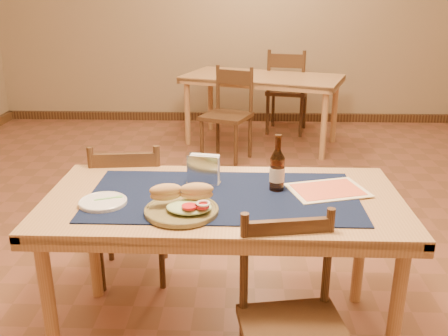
{
  "coord_description": "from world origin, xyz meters",
  "views": [
    {
      "loc": [
        0.08,
        -2.86,
        1.63
      ],
      "look_at": [
        0.0,
        -0.7,
        0.85
      ],
      "focal_mm": 40.0,
      "sensor_mm": 36.0,
      "label": 1
    }
  ],
  "objects_px": {
    "sandwich_plate": "(183,205)",
    "beer_bottle": "(277,170)",
    "napkin_holder": "(204,170)",
    "chair_main_far": "(131,208)",
    "back_table": "(262,83)",
    "main_table": "(223,213)",
    "chair_main_near": "(293,324)"
  },
  "relations": [
    {
      "from": "beer_bottle",
      "to": "chair_main_far",
      "type": "bearing_deg",
      "value": 150.97
    },
    {
      "from": "back_table",
      "to": "napkin_holder",
      "type": "relative_size",
      "value": 10.91
    },
    {
      "from": "main_table",
      "to": "sandwich_plate",
      "type": "bearing_deg",
      "value": -130.48
    },
    {
      "from": "chair_main_near",
      "to": "sandwich_plate",
      "type": "relative_size",
      "value": 2.73
    },
    {
      "from": "beer_bottle",
      "to": "napkin_holder",
      "type": "height_order",
      "value": "beer_bottle"
    },
    {
      "from": "sandwich_plate",
      "to": "napkin_holder",
      "type": "bearing_deg",
      "value": 79.8
    },
    {
      "from": "chair_main_near",
      "to": "beer_bottle",
      "type": "bearing_deg",
      "value": 93.94
    },
    {
      "from": "sandwich_plate",
      "to": "beer_bottle",
      "type": "bearing_deg",
      "value": 33.19
    },
    {
      "from": "back_table",
      "to": "sandwich_plate",
      "type": "xyz_separation_m",
      "value": [
        -0.46,
        -3.47,
        0.12
      ]
    },
    {
      "from": "chair_main_near",
      "to": "sandwich_plate",
      "type": "distance_m",
      "value": 0.64
    },
    {
      "from": "sandwich_plate",
      "to": "back_table",
      "type": "bearing_deg",
      "value": 82.5
    },
    {
      "from": "main_table",
      "to": "sandwich_plate",
      "type": "relative_size",
      "value": 5.18
    },
    {
      "from": "chair_main_far",
      "to": "sandwich_plate",
      "type": "bearing_deg",
      "value": -60.98
    },
    {
      "from": "back_table",
      "to": "sandwich_plate",
      "type": "height_order",
      "value": "sandwich_plate"
    },
    {
      "from": "napkin_holder",
      "to": "back_table",
      "type": "bearing_deg",
      "value": 82.78
    },
    {
      "from": "back_table",
      "to": "chair_main_far",
      "type": "distance_m",
      "value": 2.9
    },
    {
      "from": "chair_main_near",
      "to": "napkin_holder",
      "type": "bearing_deg",
      "value": 121.11
    },
    {
      "from": "napkin_holder",
      "to": "sandwich_plate",
      "type": "bearing_deg",
      "value": -100.2
    },
    {
      "from": "sandwich_plate",
      "to": "beer_bottle",
      "type": "xyz_separation_m",
      "value": [
        0.4,
        0.26,
        0.06
      ]
    },
    {
      "from": "beer_bottle",
      "to": "sandwich_plate",
      "type": "bearing_deg",
      "value": -146.81
    },
    {
      "from": "back_table",
      "to": "beer_bottle",
      "type": "height_order",
      "value": "beer_bottle"
    },
    {
      "from": "chair_main_near",
      "to": "napkin_holder",
      "type": "xyz_separation_m",
      "value": [
        -0.38,
        0.63,
        0.38
      ]
    },
    {
      "from": "chair_main_near",
      "to": "back_table",
      "type": "bearing_deg",
      "value": 89.74
    },
    {
      "from": "main_table",
      "to": "napkin_holder",
      "type": "distance_m",
      "value": 0.23
    },
    {
      "from": "main_table",
      "to": "back_table",
      "type": "xyz_separation_m",
      "value": [
        0.3,
        3.28,
        0.0
      ]
    },
    {
      "from": "chair_main_near",
      "to": "sandwich_plate",
      "type": "height_order",
      "value": "sandwich_plate"
    },
    {
      "from": "main_table",
      "to": "chair_main_near",
      "type": "height_order",
      "value": "chair_main_near"
    },
    {
      "from": "main_table",
      "to": "napkin_holder",
      "type": "xyz_separation_m",
      "value": [
        -0.1,
        0.15,
        0.15
      ]
    },
    {
      "from": "beer_bottle",
      "to": "napkin_holder",
      "type": "distance_m",
      "value": 0.35
    },
    {
      "from": "beer_bottle",
      "to": "napkin_holder",
      "type": "relative_size",
      "value": 1.58
    },
    {
      "from": "chair_main_far",
      "to": "chair_main_near",
      "type": "distance_m",
      "value": 1.3
    },
    {
      "from": "main_table",
      "to": "chair_main_far",
      "type": "bearing_deg",
      "value": 136.72
    }
  ]
}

